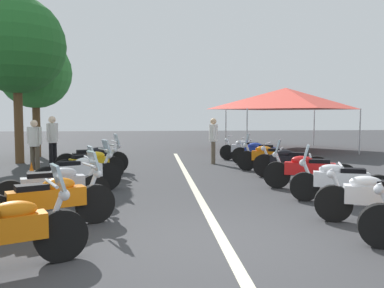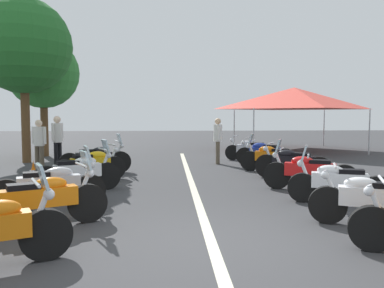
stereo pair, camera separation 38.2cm
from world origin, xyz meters
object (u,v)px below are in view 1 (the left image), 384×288
object	(u,v)px
motorcycle_right_row_4	(290,162)
bystander_2	(213,137)
motorcycle_left_row_5	(94,159)
motorcycle_right_row_3	(308,170)
roadside_tree_2	(35,73)
bystander_1	(53,138)
motorcycle_right_row_7	(245,149)
bystander_0	(35,142)
motorcycle_left_row_2	(55,186)
roadside_tree_1	(16,45)
event_tent	(286,99)
traffic_cone_0	(32,174)
motorcycle_left_row_3	(80,173)
motorcycle_left_row_1	(49,200)
motorcycle_right_row_2	(339,181)
motorcycle_right_row_1	(376,197)
motorcycle_left_row_4	(90,165)
motorcycle_right_row_5	(268,157)
motorcycle_left_row_0	(0,232)
motorcycle_right_row_6	(259,152)

from	to	relation	value
motorcycle_right_row_4	bystander_2	distance (m)	4.02
motorcycle_left_row_5	motorcycle_right_row_3	world-z (taller)	motorcycle_left_row_5
motorcycle_right_row_4	roadside_tree_2	bearing A→B (deg)	-7.68
bystander_1	motorcycle_left_row_5	bearing A→B (deg)	163.16
motorcycle_right_row_7	motorcycle_left_row_5	bearing A→B (deg)	55.83
motorcycle_right_row_7	bystander_0	xyz separation A→B (m)	(-2.46, 7.36, 0.52)
motorcycle_left_row_2	roadside_tree_1	bearing A→B (deg)	91.86
event_tent	traffic_cone_0	bearing A→B (deg)	133.90
motorcycle_left_row_2	motorcycle_right_row_7	bearing A→B (deg)	34.40
motorcycle_right_row_3	motorcycle_left_row_3	bearing A→B (deg)	20.72
motorcycle_left_row_1	motorcycle_right_row_3	world-z (taller)	motorcycle_right_row_3
event_tent	motorcycle_right_row_2	bearing A→B (deg)	166.40
motorcycle_left_row_5	bystander_1	xyz separation A→B (m)	(1.50, 1.57, 0.56)
motorcycle_right_row_1	event_tent	xyz separation A→B (m)	(13.89, -3.12, 2.20)
motorcycle_left_row_4	motorcycle_right_row_1	xyz separation A→B (m)	(-4.73, -5.37, -0.01)
motorcycle_right_row_1	roadside_tree_2	distance (m)	14.81
motorcycle_right_row_3	bystander_0	xyz separation A→B (m)	(3.72, 7.48, 0.49)
motorcycle_right_row_1	motorcycle_right_row_5	world-z (taller)	motorcycle_right_row_5
event_tent	bystander_1	bearing A→B (deg)	121.64
motorcycle_left_row_0	bystander_2	world-z (taller)	bystander_2
motorcycle_right_row_2	motorcycle_left_row_3	bearing A→B (deg)	4.25
bystander_1	roadside_tree_2	distance (m)	4.99
roadside_tree_1	motorcycle_left_row_0	bearing A→B (deg)	-163.11
traffic_cone_0	bystander_1	xyz separation A→B (m)	(3.27, 0.26, 0.75)
motorcycle_left_row_0	roadside_tree_2	bearing A→B (deg)	78.69
motorcycle_right_row_3	bystander_2	xyz separation A→B (m)	(5.28, 1.53, 0.52)
motorcycle_left_row_1	bystander_2	size ratio (longest dim) A/B	1.20
motorcycle_left_row_0	roadside_tree_2	xyz separation A→B (m)	(13.08, 3.28, 3.14)
motorcycle_right_row_1	roadside_tree_1	world-z (taller)	roadside_tree_1
motorcycle_left_row_1	roadside_tree_1	world-z (taller)	roadside_tree_1
motorcycle_right_row_4	roadside_tree_1	world-z (taller)	roadside_tree_1
motorcycle_right_row_2	bystander_2	distance (m)	6.94
motorcycle_right_row_3	traffic_cone_0	xyz separation A→B (m)	(1.27, 6.86, -0.18)
motorcycle_right_row_7	event_tent	size ratio (longest dim) A/B	0.34
motorcycle_right_row_5	motorcycle_left_row_2	bearing A→B (deg)	61.83
motorcycle_left_row_2	motorcycle_right_row_1	world-z (taller)	motorcycle_left_row_2
motorcycle_right_row_4	motorcycle_left_row_2	bearing A→B (deg)	59.30
motorcycle_left_row_2	roadside_tree_2	size ratio (longest dim) A/B	0.40
motorcycle_left_row_2	traffic_cone_0	distance (m)	3.11
motorcycle_right_row_4	motorcycle_right_row_1	bearing A→B (deg)	117.73
motorcycle_left_row_0	motorcycle_right_row_6	xyz separation A→B (m)	(9.38, -5.56, -0.02)
motorcycle_left_row_2	bystander_0	size ratio (longest dim) A/B	1.24
motorcycle_right_row_4	motorcycle_right_row_2	bearing A→B (deg)	119.37
motorcycle_left_row_1	event_tent	world-z (taller)	event_tent
motorcycle_left_row_0	motorcycle_right_row_2	bearing A→B (deg)	3.97
traffic_cone_0	motorcycle_right_row_7	bearing A→B (deg)	-53.96
motorcycle_right_row_1	motorcycle_right_row_6	world-z (taller)	motorcycle_right_row_6
motorcycle_left_row_1	roadside_tree_2	world-z (taller)	roadside_tree_2
motorcycle_right_row_1	motorcycle_right_row_2	size ratio (longest dim) A/B	0.97
motorcycle_left_row_3	traffic_cone_0	bearing A→B (deg)	115.44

